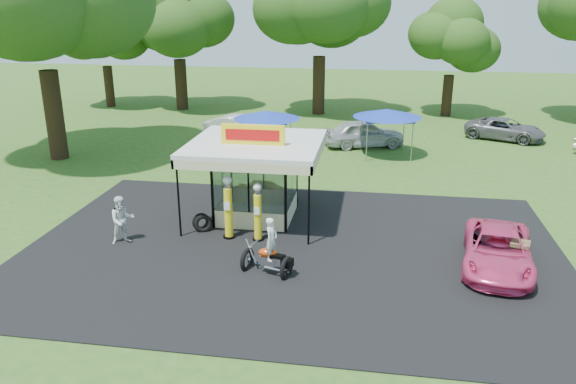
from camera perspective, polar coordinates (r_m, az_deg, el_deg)
name	(u,v)px	position (r m, az deg, el deg)	size (l,w,h in m)	color
ground	(284,273)	(19.52, -0.44, -8.26)	(120.00, 120.00, 0.00)	#2E561A
asphalt_apron	(292,249)	(21.29, 0.45, -5.77)	(20.00, 14.00, 0.04)	black
gas_station_kiosk	(256,178)	(23.74, -3.22, 1.43)	(5.40, 5.40, 4.18)	white
gas_pump_left	(228,209)	(21.89, -6.08, -1.72)	(0.48, 0.48, 2.58)	black
gas_pump_right	(258,214)	(21.62, -3.09, -2.20)	(0.44, 0.44, 2.36)	black
motorcycle	(270,252)	(19.13, -1.86, -6.07)	(1.90, 1.29, 2.15)	black
spare_tires	(202,223)	(23.01, -8.72, -3.10)	(0.95, 0.80, 0.76)	black
a_frame_sign	(518,256)	(21.02, 22.36, -6.03)	(0.67, 0.73, 1.10)	#593819
kiosk_car	(267,191)	(26.20, -2.16, 0.15)	(1.13, 2.82, 0.96)	yellow
pink_sedan	(498,250)	(20.92, 20.54, -5.55)	(2.26, 4.91, 1.36)	#E53E79
spectator_west	(122,220)	(22.40, -16.50, -2.74)	(0.92, 0.72, 1.89)	white
bg_car_a	(241,129)	(37.48, -4.83, 6.43)	(1.74, 4.99, 1.64)	silver
bg_car_c	(364,133)	(36.16, 7.74, 5.92)	(2.03, 5.04, 1.72)	#B7B7BC
bg_car_d	(505,129)	(40.43, 21.18, 5.97)	(2.35, 5.09, 1.41)	#5D5D5F
tent_west	(267,115)	(33.38, -2.17, 7.81)	(3.90, 3.90, 2.72)	gray
tent_east	(387,114)	(33.91, 10.05, 7.86)	(4.03, 4.03, 2.82)	gray
oak_far_a	(104,33)	(51.69, -18.21, 15.06)	(8.21, 8.21, 9.73)	black
oak_far_b	(177,19)	(48.75, -11.20, 16.86)	(9.72, 9.72, 11.59)	black
oak_far_c	(320,8)	(45.87, 3.28, 18.20)	(11.12, 11.12, 13.10)	black
oak_far_d	(452,43)	(46.96, 16.33, 14.35)	(7.55, 7.55, 8.98)	black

